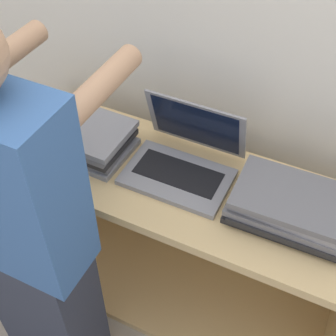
% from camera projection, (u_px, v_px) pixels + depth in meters
% --- Properties ---
extents(wall_back, '(8.00, 0.05, 2.40)m').
position_uv_depth(wall_back, '(223.00, 21.00, 1.55)').
color(wall_back, silver).
rests_on(wall_back, ground_plane).
extents(cart, '(1.41, 0.48, 0.77)m').
position_uv_depth(cart, '(183.00, 231.00, 1.95)').
color(cart, tan).
rests_on(cart, ground_plane).
extents(laptop_open, '(0.37, 0.31, 0.25)m').
position_uv_depth(laptop_open, '(183.00, 160.00, 1.63)').
color(laptop_open, gray).
rests_on(laptop_open, cart).
extents(laptop_stack_left, '(0.39, 0.25, 0.11)m').
position_uv_depth(laptop_stack_left, '(79.00, 135.00, 1.72)').
color(laptop_stack_left, gray).
rests_on(laptop_stack_left, cart).
extents(laptop_stack_right, '(0.39, 0.25, 0.11)m').
position_uv_depth(laptop_stack_right, '(291.00, 207.00, 1.47)').
color(laptop_stack_right, '#232326').
rests_on(laptop_stack_right, cart).
extents(person, '(0.40, 0.52, 1.54)m').
position_uv_depth(person, '(30.00, 244.00, 1.44)').
color(person, '#2D3342').
rests_on(person, ground_plane).
extents(inventory_tag, '(0.06, 0.02, 0.01)m').
position_uv_depth(inventory_tag, '(68.00, 132.00, 1.64)').
color(inventory_tag, red).
rests_on(inventory_tag, laptop_stack_left).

